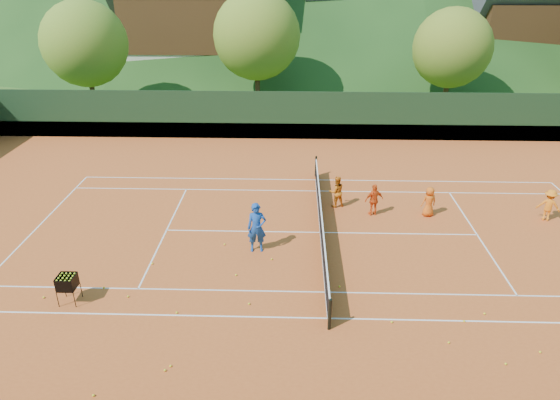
{
  "coord_description": "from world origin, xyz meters",
  "views": [
    {
      "loc": [
        -1.13,
        -18.0,
        10.12
      ],
      "look_at": [
        -1.67,
        0.0,
        1.48
      ],
      "focal_mm": 32.0,
      "sensor_mm": 36.0,
      "label": 1
    }
  ],
  "objects_px": {
    "coach": "(257,228)",
    "student_d": "(549,205)",
    "student_c": "(429,202)",
    "tennis_net": "(321,222)",
    "chalet_right": "(531,21)",
    "chalet_left": "(199,16)",
    "chalet_mid": "(369,19)",
    "ball_hopper": "(67,283)",
    "student_a": "(336,192)",
    "student_b": "(374,200)"
  },
  "relations": [
    {
      "from": "coach",
      "to": "student_d",
      "type": "bearing_deg",
      "value": 7.25
    },
    {
      "from": "chalet_left",
      "to": "chalet_right",
      "type": "distance_m",
      "value": 30.0
    },
    {
      "from": "coach",
      "to": "chalet_right",
      "type": "bearing_deg",
      "value": 48.45
    },
    {
      "from": "student_c",
      "to": "student_d",
      "type": "distance_m",
      "value": 5.01
    },
    {
      "from": "tennis_net",
      "to": "chalet_left",
      "type": "distance_m",
      "value": 32.04
    },
    {
      "from": "coach",
      "to": "chalet_left",
      "type": "xyz_separation_m",
      "value": [
        -7.49,
        31.47,
        4.63
      ]
    },
    {
      "from": "ball_hopper",
      "to": "chalet_left",
      "type": "xyz_separation_m",
      "value": [
        -1.6,
        34.88,
        4.88
      ]
    },
    {
      "from": "student_d",
      "to": "chalet_mid",
      "type": "height_order",
      "value": "chalet_mid"
    },
    {
      "from": "student_c",
      "to": "student_d",
      "type": "xyz_separation_m",
      "value": [
        5.01,
        -0.26,
        0.03
      ]
    },
    {
      "from": "tennis_net",
      "to": "chalet_mid",
      "type": "relative_size",
      "value": 0.95
    },
    {
      "from": "tennis_net",
      "to": "chalet_right",
      "type": "xyz_separation_m",
      "value": [
        20.0,
        30.0,
        4.74
      ]
    },
    {
      "from": "coach",
      "to": "chalet_left",
      "type": "height_order",
      "value": "chalet_left"
    },
    {
      "from": "tennis_net",
      "to": "chalet_right",
      "type": "distance_m",
      "value": 36.37
    },
    {
      "from": "coach",
      "to": "chalet_right",
      "type": "xyz_separation_m",
      "value": [
        22.51,
        31.47,
        4.25
      ]
    },
    {
      "from": "student_d",
      "to": "chalet_mid",
      "type": "relative_size",
      "value": 0.11
    },
    {
      "from": "student_c",
      "to": "ball_hopper",
      "type": "distance_m",
      "value": 14.7
    },
    {
      "from": "student_c",
      "to": "chalet_right",
      "type": "bearing_deg",
      "value": -133.62
    },
    {
      "from": "tennis_net",
      "to": "chalet_left",
      "type": "xyz_separation_m",
      "value": [
        -10.0,
        30.0,
        5.13
      ]
    },
    {
      "from": "student_a",
      "to": "tennis_net",
      "type": "distance_m",
      "value": 2.62
    },
    {
      "from": "coach",
      "to": "student_c",
      "type": "relative_size",
      "value": 1.47
    },
    {
      "from": "student_a",
      "to": "tennis_net",
      "type": "relative_size",
      "value": 0.12
    },
    {
      "from": "chalet_right",
      "to": "tennis_net",
      "type": "bearing_deg",
      "value": -123.69
    },
    {
      "from": "coach",
      "to": "chalet_right",
      "type": "height_order",
      "value": "chalet_right"
    },
    {
      "from": "student_a",
      "to": "chalet_mid",
      "type": "relative_size",
      "value": 0.11
    },
    {
      "from": "student_b",
      "to": "ball_hopper",
      "type": "bearing_deg",
      "value": 14.71
    },
    {
      "from": "tennis_net",
      "to": "student_c",
      "type": "bearing_deg",
      "value": 19.38
    },
    {
      "from": "student_a",
      "to": "student_d",
      "type": "height_order",
      "value": "student_a"
    },
    {
      "from": "student_d",
      "to": "chalet_mid",
      "type": "distance_m",
      "value": 33.08
    },
    {
      "from": "coach",
      "to": "chalet_right",
      "type": "relative_size",
      "value": 0.17
    },
    {
      "from": "chalet_left",
      "to": "chalet_mid",
      "type": "xyz_separation_m",
      "value": [
        16.0,
        4.0,
        -0.66
      ]
    },
    {
      "from": "chalet_mid",
      "to": "chalet_right",
      "type": "relative_size",
      "value": 1.06
    },
    {
      "from": "coach",
      "to": "chalet_mid",
      "type": "distance_m",
      "value": 36.69
    },
    {
      "from": "student_a",
      "to": "student_b",
      "type": "bearing_deg",
      "value": 137.3
    },
    {
      "from": "chalet_right",
      "to": "chalet_mid",
      "type": "bearing_deg",
      "value": 164.05
    },
    {
      "from": "student_c",
      "to": "chalet_mid",
      "type": "height_order",
      "value": "chalet_mid"
    },
    {
      "from": "coach",
      "to": "student_d",
      "type": "distance_m",
      "value": 12.61
    },
    {
      "from": "tennis_net",
      "to": "ball_hopper",
      "type": "relative_size",
      "value": 12.07
    },
    {
      "from": "tennis_net",
      "to": "chalet_mid",
      "type": "xyz_separation_m",
      "value": [
        6.0,
        34.0,
        4.47
      ]
    },
    {
      "from": "student_b",
      "to": "ball_hopper",
      "type": "relative_size",
      "value": 1.44
    },
    {
      "from": "student_c",
      "to": "chalet_right",
      "type": "distance_m",
      "value": 32.49
    },
    {
      "from": "ball_hopper",
      "to": "chalet_left",
      "type": "bearing_deg",
      "value": 92.62
    },
    {
      "from": "chalet_left",
      "to": "chalet_right",
      "type": "bearing_deg",
      "value": 0.0
    },
    {
      "from": "coach",
      "to": "student_c",
      "type": "distance_m",
      "value": 7.92
    },
    {
      "from": "student_b",
      "to": "student_d",
      "type": "height_order",
      "value": "student_b"
    },
    {
      "from": "student_b",
      "to": "chalet_mid",
      "type": "relative_size",
      "value": 0.11
    },
    {
      "from": "coach",
      "to": "student_b",
      "type": "height_order",
      "value": "coach"
    },
    {
      "from": "coach",
      "to": "student_c",
      "type": "bearing_deg",
      "value": 17.41
    },
    {
      "from": "ball_hopper",
      "to": "chalet_mid",
      "type": "bearing_deg",
      "value": 69.68
    },
    {
      "from": "ball_hopper",
      "to": "student_c",
      "type": "bearing_deg",
      "value": 26.49
    },
    {
      "from": "chalet_right",
      "to": "student_d",
      "type": "bearing_deg",
      "value": -109.71
    }
  ]
}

